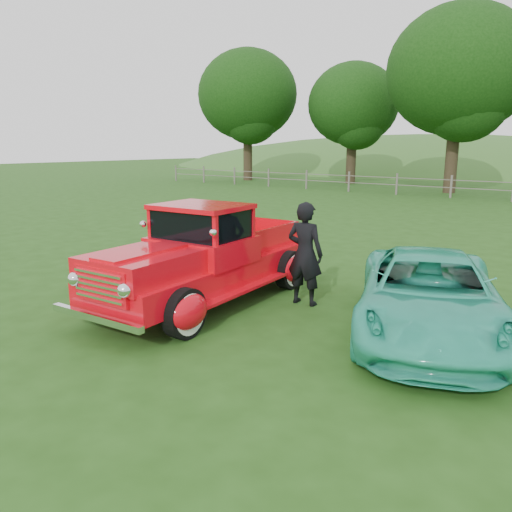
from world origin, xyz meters
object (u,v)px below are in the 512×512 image
Objects in this scene: red_pickup at (205,259)px; man at (305,254)px; teal_sedan at (429,295)px; tree_far_west at (248,95)px; tree_mid_west at (353,104)px; tree_near_west at (459,71)px.

man is at bearing 29.85° from red_pickup.
tree_far_west is at bearing 111.12° from teal_sedan.
tree_mid_west is at bearing 14.04° from tree_far_west.
teal_sedan is (14.80, -26.13, -4.94)m from tree_mid_west.
tree_near_west is (8.00, -3.00, 1.25)m from tree_mid_west.
tree_near_west is 2.04× the size of red_pickup.
tree_mid_west reaches higher than teal_sedan.
tree_near_west is 5.69× the size of man.
red_pickup is at bearing -67.69° from tree_mid_west.
teal_sedan is (22.80, -24.13, -5.88)m from tree_far_west.
red_pickup is (11.09, -27.02, -4.75)m from tree_mid_west.
teal_sedan is at bearing -46.63° from tree_far_west.
tree_near_west is at bearing -84.42° from man.
tree_near_west is 2.39× the size of teal_sedan.
teal_sedan is 2.27m from man.
tree_far_west is 1.95× the size of red_pickup.
man reaches higher than teal_sedan.
teal_sedan is (3.71, 0.88, -0.19)m from red_pickup.
red_pickup is 3.82m from teal_sedan.
red_pickup is at bearing -52.66° from tree_far_west.
man is (4.55, -23.01, -5.88)m from tree_near_west.
tree_mid_west is at bearing 159.44° from tree_near_west.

